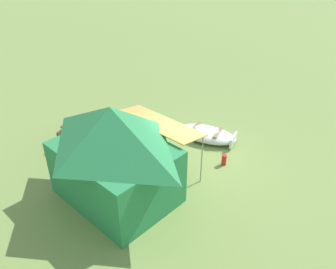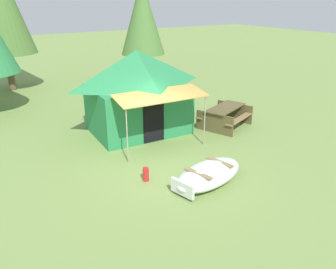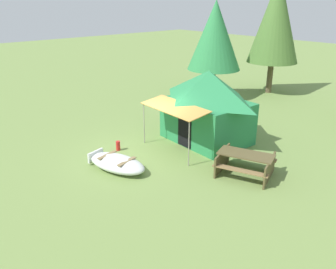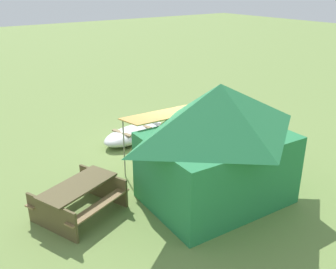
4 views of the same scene
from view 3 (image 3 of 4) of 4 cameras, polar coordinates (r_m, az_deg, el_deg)
name	(u,v)px [view 3 (image 3 of 4)]	position (r m, az deg, el deg)	size (l,w,h in m)	color
ground_plane	(143,151)	(13.85, -4.09, -2.70)	(80.00, 80.00, 0.00)	olive
beached_rowboat	(117,163)	(12.41, -8.26, -4.56)	(2.48, 1.61, 0.48)	silver
canvas_cabin_tent	(208,105)	(14.46, 6.40, 4.71)	(3.66, 3.79, 2.94)	#288149
picnic_table	(245,162)	(12.12, 12.38, -4.30)	(2.23, 2.05, 0.77)	brown
cooler_box	(194,142)	(14.22, 4.27, -1.25)	(0.46, 0.37, 0.36)	red
fuel_can	(118,146)	(13.96, -8.06, -1.81)	(0.16, 0.16, 0.38)	red
pine_tree_back_left	(215,36)	(20.87, 7.59, 15.56)	(3.05, 3.05, 5.53)	brown
pine_tree_far_center	(276,19)	(22.76, 17.02, 17.38)	(3.04, 3.04, 6.96)	brown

